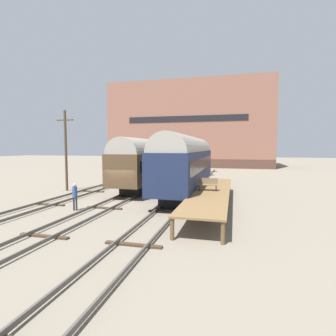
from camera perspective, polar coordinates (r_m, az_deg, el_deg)
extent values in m
plane|color=slate|center=(21.67, -9.92, -6.94)|extent=(200.00, 200.00, 0.00)
cube|color=#4C4742|center=(24.24, -21.41, -5.53)|extent=(0.08, 60.00, 0.16)
cube|color=#4C4742|center=(23.44, -18.54, -5.79)|extent=(0.08, 60.00, 0.16)
cube|color=#3D2D1E|center=(21.49, -24.52, -7.24)|extent=(2.60, 0.24, 0.10)
cube|color=#3D2D1E|center=(26.35, -16.32, -4.90)|extent=(2.60, 0.24, 0.10)
cube|color=#3D2D1E|center=(31.60, -10.79, -3.26)|extent=(2.60, 0.24, 0.10)
cube|color=#3D2D1E|center=(37.08, -6.87, -2.07)|extent=(2.60, 0.24, 0.10)
cube|color=#3D2D1E|center=(42.70, -3.98, -1.18)|extent=(2.60, 0.24, 0.10)
cube|color=#3D2D1E|center=(48.41, -1.77, -0.50)|extent=(2.60, 0.24, 0.10)
cube|color=#4C4742|center=(21.93, -11.65, -6.35)|extent=(0.08, 60.00, 0.16)
cube|color=#4C4742|center=(21.35, -8.16, -6.59)|extent=(0.08, 60.00, 0.16)
cube|color=#3D2D1E|center=(14.19, -25.34, -13.25)|extent=(2.60, 0.24, 0.10)
cube|color=#3D2D1E|center=(19.02, -13.65, -8.45)|extent=(2.60, 0.24, 0.10)
cube|color=#3D2D1E|center=(24.38, -7.03, -5.51)|extent=(2.60, 0.24, 0.10)
cube|color=#3D2D1E|center=(29.98, -2.88, -3.60)|extent=(2.60, 0.24, 0.10)
cube|color=#3D2D1E|center=(35.71, -0.05, -2.29)|extent=(2.60, 0.24, 0.10)
cube|color=#3D2D1E|center=(41.52, 1.99, -1.34)|extent=(2.60, 0.24, 0.10)
cube|color=#3D2D1E|center=(47.37, 3.52, -0.62)|extent=(2.60, 0.24, 0.10)
cube|color=#4C4742|center=(20.39, 0.00, -7.07)|extent=(0.08, 60.00, 0.16)
cube|color=#4C4742|center=(20.10, 4.01, -7.26)|extent=(0.08, 60.00, 0.16)
cube|color=#3D2D1E|center=(11.95, -7.55, -16.23)|extent=(2.60, 0.24, 0.10)
cube|color=#3D2D1E|center=(17.42, -0.13, -9.53)|extent=(2.60, 0.24, 0.10)
cube|color=#3D2D1E|center=(23.15, 3.57, -6.02)|extent=(2.60, 0.24, 0.10)
cube|color=#3D2D1E|center=(28.99, 5.76, -3.90)|extent=(2.60, 0.24, 0.10)
cube|color=#3D2D1E|center=(34.88, 7.21, -2.49)|extent=(2.60, 0.24, 0.10)
cube|color=#3D2D1E|center=(40.81, 8.23, -1.48)|extent=(2.60, 0.24, 0.10)
cube|color=#3D2D1E|center=(46.75, 9.00, -0.73)|extent=(2.60, 0.24, 0.10)
cube|color=black|center=(29.27, 5.87, -2.92)|extent=(1.80, 2.40, 1.00)
cube|color=black|center=(19.26, 1.39, -6.80)|extent=(1.80, 2.40, 1.00)
cube|color=#192342|center=(24.01, 4.12, 0.16)|extent=(2.95, 15.87, 2.92)
cube|color=black|center=(23.98, 4.13, 1.00)|extent=(2.99, 14.60, 1.05)
cylinder|color=gray|center=(23.94, 4.14, 3.65)|extent=(2.81, 15.55, 2.81)
cube|color=black|center=(34.35, -0.61, -1.80)|extent=(1.80, 2.40, 1.00)
cube|color=black|center=(23.88, -7.45, -4.63)|extent=(1.80, 2.40, 1.00)
cube|color=#4C3823|center=(28.87, -3.43, 0.70)|extent=(2.96, 17.08, 2.73)
cube|color=black|center=(28.85, -3.43, 1.35)|extent=(3.00, 15.71, 0.98)
cylinder|color=gray|center=(28.81, -3.44, 3.41)|extent=(2.81, 16.74, 2.81)
cube|color=brown|center=(19.29, 9.39, -5.07)|extent=(2.60, 15.21, 0.10)
cylinder|color=brown|center=(12.40, 0.91, -13.13)|extent=(0.20, 0.20, 1.04)
cylinder|color=brown|center=(12.10, 11.88, -13.67)|extent=(0.20, 0.20, 1.04)
cylinder|color=brown|center=(26.82, 8.26, -3.59)|extent=(0.20, 0.20, 1.04)
cylinder|color=brown|center=(26.68, 13.19, -3.71)|extent=(0.20, 0.20, 1.04)
cylinder|color=brown|center=(19.51, 5.98, -6.62)|extent=(0.20, 0.20, 1.04)
cylinder|color=brown|center=(19.33, 12.79, -6.81)|extent=(0.20, 0.20, 1.04)
cube|color=brown|center=(19.25, 8.67, -3.63)|extent=(1.40, 0.40, 0.06)
cube|color=brown|center=(19.39, 8.72, -2.82)|extent=(1.40, 0.06, 0.45)
cube|color=black|center=(19.35, 6.90, -4.26)|extent=(0.06, 0.40, 0.40)
cube|color=black|center=(19.24, 10.43, -4.35)|extent=(0.06, 0.40, 0.40)
cylinder|color=#282833|center=(19.04, -19.81, -7.37)|extent=(0.12, 0.12, 0.89)
cylinder|color=#282833|center=(18.93, -19.31, -7.43)|extent=(0.12, 0.12, 0.89)
cylinder|color=navy|center=(18.84, -19.63, -4.98)|extent=(0.32, 0.32, 0.74)
sphere|color=tan|center=(18.76, -19.67, -3.51)|extent=(0.24, 0.24, 0.24)
cylinder|color=#473828|center=(27.61, -21.35, 3.49)|extent=(0.24, 0.24, 7.86)
cube|color=#473828|center=(27.74, -21.53, 9.67)|extent=(1.80, 0.12, 0.12)
cube|color=#4F342A|center=(61.95, 4.92, 1.40)|extent=(35.85, 13.31, 1.86)
cube|color=brown|center=(62.15, 4.98, 10.00)|extent=(35.85, 13.31, 16.76)
cube|color=black|center=(55.57, 3.85, 10.66)|extent=(25.09, 0.10, 1.20)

